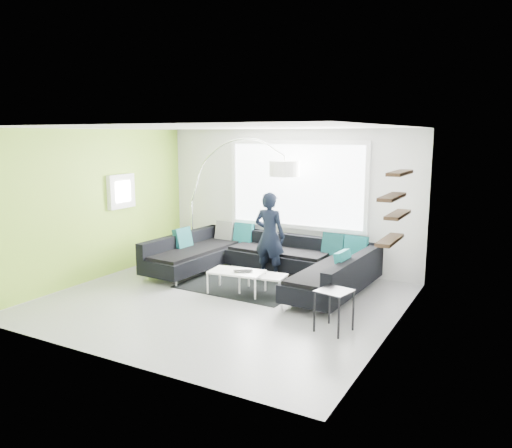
{
  "coord_description": "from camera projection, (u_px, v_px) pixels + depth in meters",
  "views": [
    {
      "loc": [
        4.26,
        -6.61,
        2.69
      ],
      "look_at": [
        0.14,
        0.9,
        1.15
      ],
      "focal_mm": 35.0,
      "sensor_mm": 36.0,
      "label": 1
    }
  ],
  "objects": [
    {
      "name": "person",
      "position": [
        270.0,
        236.0,
        9.29
      ],
      "size": [
        0.61,
        0.41,
        1.65
      ],
      "primitive_type": "imported",
      "rotation": [
        0.0,
        0.0,
        3.15
      ],
      "color": "black",
      "rests_on": "ground"
    },
    {
      "name": "coffee_table",
      "position": [
        250.0,
        282.0,
        8.55
      ],
      "size": [
        1.26,
        0.83,
        0.39
      ],
      "primitive_type": "cube",
      "rotation": [
        0.0,
        0.0,
        0.12
      ],
      "color": "white",
      "rests_on": "ground"
    },
    {
      "name": "sectional_sofa",
      "position": [
        259.0,
        262.0,
        9.19
      ],
      "size": [
        4.0,
        2.6,
        0.84
      ],
      "rotation": [
        0.0,
        0.0,
        -0.05
      ],
      "color": "black",
      "rests_on": "ground"
    },
    {
      "name": "side_table",
      "position": [
        334.0,
        311.0,
        6.87
      ],
      "size": [
        0.5,
        0.5,
        0.59
      ],
      "primitive_type": "cube",
      "rotation": [
        0.0,
        0.0,
        -0.2
      ],
      "color": "black",
      "rests_on": "ground"
    },
    {
      "name": "laptop",
      "position": [
        243.0,
        272.0,
        8.43
      ],
      "size": [
        0.52,
        0.51,
        0.03
      ],
      "primitive_type": "imported",
      "rotation": [
        0.0,
        0.0,
        0.6
      ],
      "color": "black",
      "rests_on": "coffee_table"
    },
    {
      "name": "room_shell",
      "position": [
        230.0,
        190.0,
        8.03
      ],
      "size": [
        5.54,
        5.04,
        2.82
      ],
      "color": "silver",
      "rests_on": "ground"
    },
    {
      "name": "arc_lamp",
      "position": [
        192.0,
        201.0,
        10.45
      ],
      "size": [
        2.47,
        0.81,
        2.63
      ],
      "primitive_type": null,
      "rotation": [
        0.0,
        0.0,
        -0.06
      ],
      "color": "silver",
      "rests_on": "ground"
    },
    {
      "name": "ground",
      "position": [
        222.0,
        301.0,
        8.19
      ],
      "size": [
        5.5,
        5.5,
        0.0
      ],
      "primitive_type": "plane",
      "color": "gray",
      "rests_on": "ground"
    },
    {
      "name": "rug",
      "position": [
        243.0,
        285.0,
        9.02
      ],
      "size": [
        2.16,
        1.6,
        0.01
      ],
      "primitive_type": "cube",
      "rotation": [
        0.0,
        0.0,
        -0.03
      ],
      "color": "black",
      "rests_on": "ground"
    }
  ]
}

